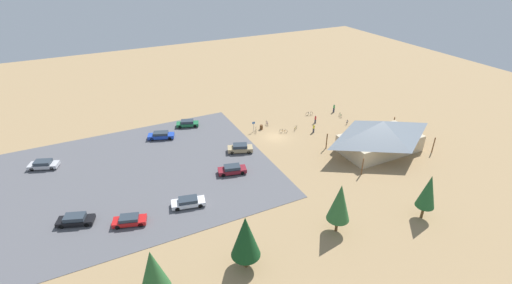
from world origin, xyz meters
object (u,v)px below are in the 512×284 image
Objects in this scene: car_red_mid_lot at (130,220)px; car_blue_inner_stall at (161,135)px; bicycle_red_lone_east at (353,127)px; car_silver_aisle_side at (43,164)px; lot_sign at (254,125)px; bicycle_white_lone_west at (309,114)px; bicycle_yellow_edge_south at (296,128)px; bicycle_green_yard_right at (340,115)px; car_white_near_entry at (188,202)px; pine_mideast at (153,271)px; bicycle_blue_trailside at (347,122)px; trash_bin at (261,127)px; pine_far_east at (340,202)px; car_green_front_row at (187,123)px; bike_pavilion at (381,134)px; car_maroon_end_stall at (232,169)px; bicycle_purple_near_sign at (267,123)px; pine_east at (245,237)px; visitor_by_pavilion at (334,108)px; car_black_far_end at (75,220)px; pine_far_west at (428,191)px; bicycle_orange_yard_center at (283,131)px; visitor_near_lot at (314,128)px; bicycle_silver_back_row at (256,130)px.

car_red_mid_lot is 23.90m from car_blue_inner_stall.
car_silver_aisle_side is (54.57, -10.90, 0.35)m from bicycle_red_lone_east.
bicycle_white_lone_west is at bearing -172.99° from lot_sign.
car_red_mid_lot is (33.91, 13.97, 0.32)m from bicycle_yellow_edge_south.
bicycle_green_yard_right is 0.33× the size of car_white_near_entry.
car_silver_aisle_side is 22.67m from car_red_mid_lot.
bicycle_blue_trailside is (-44.12, -25.33, -4.44)m from pine_mideast.
pine_far_east is at bearing 81.19° from trash_bin.
pine_far_east is at bearing 102.00° from car_green_front_row.
bike_pavilion is 56.64m from car_silver_aisle_side.
car_red_mid_lot is (26.16, 16.91, -0.73)m from lot_sign.
bicycle_white_lone_west is at bearing -150.32° from car_maroon_end_stall.
bicycle_purple_near_sign is 35.19m from car_red_mid_lot.
bicycle_green_yard_right is (-1.40, -5.78, -0.01)m from bicycle_red_lone_east.
car_white_near_entry is at bearing 27.79° from bicycle_yellow_edge_south.
bicycle_purple_near_sign is 28.53m from car_white_near_entry.
bike_pavilion is 11.70× the size of bicycle_blue_trailside.
pine_east reaches higher than visitor_by_pavilion.
bicycle_white_lone_west is 49.02m from car_black_far_end.
pine_mideast is at bearing 69.08° from car_green_front_row.
car_green_front_row is (14.63, -6.38, 0.35)m from bicycle_purple_near_sign.
pine_east is at bearing 92.02° from car_blue_inner_stall.
lot_sign is 0.45× the size of car_black_far_end.
pine_far_west is 1.35× the size of car_silver_aisle_side.
car_white_near_entry is (27.23, -16.12, -3.56)m from pine_far_west.
trash_bin is 0.18× the size of car_black_far_end.
car_red_mid_lot is at bearing 18.27° from bicycle_green_yard_right.
bicycle_blue_trailside is at bearing -150.14° from pine_mideast.
car_black_far_end is at bearing 45.03° from car_green_front_row.
bicycle_blue_trailside is 28.76m from car_maroon_end_stall.
bicycle_purple_near_sign is at bearing -76.19° from bicycle_orange_yard_center.
visitor_near_lot is (3.79, 7.15, 0.56)m from bicycle_white_lone_west.
car_silver_aisle_side reaches higher than bicycle_blue_trailside.
car_black_far_end reaches higher than car_white_near_entry.
pine_far_west reaches higher than car_green_front_row.
car_green_front_row is 1.02× the size of car_red_mid_lot.
bike_pavilion is at bearing 123.52° from bicycle_yellow_edge_south.
visitor_by_pavilion is at bearing -145.28° from pine_mideast.
visitor_by_pavilion reaches higher than bicycle_purple_near_sign.
pine_far_west is at bearing 70.87° from bicycle_blue_trailside.
car_green_front_row is (19.87, -40.67, -3.54)m from pine_far_west.
bicycle_yellow_edge_south is at bearing 131.37° from bicycle_purple_near_sign.
visitor_near_lot reaches higher than bicycle_orange_yard_center.
pine_far_east is 5.66× the size of bicycle_red_lone_east.
car_blue_inner_stall reaches higher than trash_bin.
lot_sign is 19.31m from bicycle_blue_trailside.
bicycle_green_yard_right is (-19.25, 1.46, -0.02)m from bicycle_silver_back_row.
pine_east is 5.21× the size of bicycle_yellow_edge_south.
pine_east reaches higher than car_maroon_end_stall.
trash_bin is at bearing 165.62° from car_blue_inner_stall.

